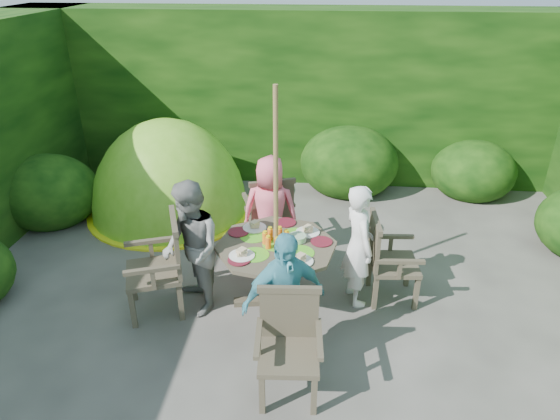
# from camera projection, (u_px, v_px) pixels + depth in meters

# --- Properties ---
(ground) EXTENTS (60.00, 60.00, 0.00)m
(ground) POSITION_uv_depth(u_px,v_px,m) (292.00, 334.00, 4.63)
(ground) COLOR #46433E
(ground) RESTS_ON ground
(hedge_enclosure) EXTENTS (9.00, 9.00, 2.50)m
(hedge_enclosure) POSITION_uv_depth(u_px,v_px,m) (302.00, 157.00, 5.25)
(hedge_enclosure) COLOR black
(hedge_enclosure) RESTS_ON ground
(patio_table) EXTENTS (1.37, 1.37, 0.82)m
(patio_table) POSITION_uv_depth(u_px,v_px,m) (277.00, 254.00, 4.79)
(patio_table) COLOR #3C3427
(patio_table) RESTS_ON ground
(parasol_pole) EXTENTS (0.05, 0.05, 2.20)m
(parasol_pole) POSITION_uv_depth(u_px,v_px,m) (276.00, 205.00, 4.56)
(parasol_pole) COLOR olive
(parasol_pole) RESTS_ON ground
(garden_chair_right) EXTENTS (0.50, 0.55, 0.87)m
(garden_chair_right) POSITION_uv_depth(u_px,v_px,m) (387.00, 258.00, 4.94)
(garden_chair_right) COLOR #3C3427
(garden_chair_right) RESTS_ON ground
(garden_chair_left) EXTENTS (0.67, 0.71, 0.95)m
(garden_chair_left) POSITION_uv_depth(u_px,v_px,m) (161.00, 265.00, 4.75)
(garden_chair_left) COLOR #3C3427
(garden_chair_left) RESTS_ON ground
(garden_chair_back) EXTENTS (0.67, 0.63, 0.90)m
(garden_chair_back) POSITION_uv_depth(u_px,v_px,m) (270.00, 211.00, 5.82)
(garden_chair_back) COLOR #3C3427
(garden_chair_back) RESTS_ON ground
(garden_chair_front) EXTENTS (0.53, 0.48, 0.84)m
(garden_chair_front) POSITION_uv_depth(u_px,v_px,m) (289.00, 343.00, 3.87)
(garden_chair_front) COLOR #3C3427
(garden_chair_front) RESTS_ON ground
(child_right) EXTENTS (0.44, 0.53, 1.26)m
(child_right) POSITION_uv_depth(u_px,v_px,m) (358.00, 245.00, 4.83)
(child_right) COLOR white
(child_right) RESTS_ON ground
(child_left) EXTENTS (0.77, 0.82, 1.34)m
(child_left) POSITION_uv_depth(u_px,v_px,m) (191.00, 249.00, 4.69)
(child_left) COLOR gray
(child_left) RESTS_ON ground
(child_back) EXTENTS (0.62, 0.41, 1.26)m
(child_back) POSITION_uv_depth(u_px,v_px,m) (270.00, 211.00, 5.48)
(child_back) COLOR #FF6980
(child_back) RESTS_ON ground
(child_front) EXTENTS (0.79, 0.62, 1.25)m
(child_front) POSITION_uv_depth(u_px,v_px,m) (284.00, 301.00, 4.06)
(child_front) COLOR #51ACBE
(child_front) RESTS_ON ground
(dome_tent) EXTENTS (2.46, 2.46, 2.55)m
(dome_tent) POSITION_uv_depth(u_px,v_px,m) (171.00, 210.00, 6.90)
(dome_tent) COLOR #6DBD24
(dome_tent) RESTS_ON ground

